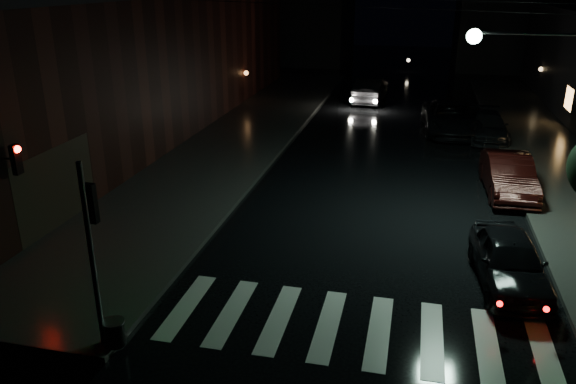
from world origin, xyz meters
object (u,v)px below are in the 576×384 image
Objects in this scene: parked_car_a at (509,260)px; parked_car_d at (450,118)px; parked_car_c at (487,126)px; parked_car_b at (508,175)px; oncoming_car at (370,90)px.

parked_car_d is at bearing 88.05° from parked_car_a.
parked_car_c is at bearing -28.90° from parked_car_d.
parked_car_c is (0.84, 15.10, -0.03)m from parked_car_a.
oncoming_car is (-6.64, 15.78, 0.05)m from parked_car_b.
parked_car_b reaches higher than parked_car_a.
parked_car_a is 0.84× the size of oncoming_car.
parked_car_c is 1.99m from parked_car_d.
parked_car_a is at bearing 107.53° from oncoming_car.
parked_car_c is 10.21m from oncoming_car.
oncoming_car is (-4.84, 6.93, -0.00)m from parked_car_d.
parked_car_b is 0.93× the size of oncoming_car.
parked_car_a is 0.90× the size of parked_car_c.
parked_car_d reaches higher than parked_car_c.
parked_car_d is at bearing 99.30° from parked_car_b.
parked_car_d is (-1.80, 8.85, 0.06)m from parked_car_b.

